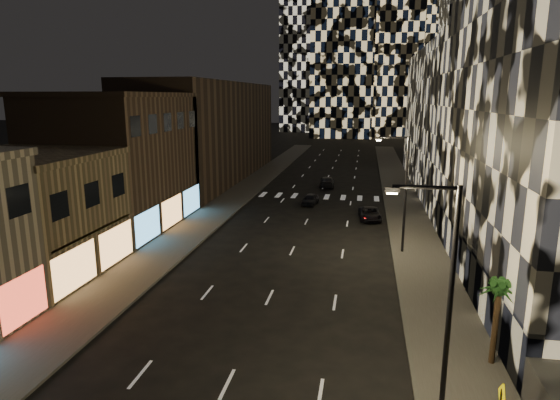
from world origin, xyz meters
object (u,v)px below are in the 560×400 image
at_px(streetlight_far, 403,186).
at_px(car_dark_oncoming, 327,182).
at_px(palm_tree, 499,294).
at_px(car_dark_midlane, 310,199).
at_px(streetlight_near, 444,291).
at_px(car_dark_rightlane, 370,214).

relative_size(streetlight_far, car_dark_oncoming, 1.90).
height_order(car_dark_oncoming, palm_tree, palm_tree).
distance_m(car_dark_midlane, palm_tree, 33.27).
xyz_separation_m(streetlight_near, car_dark_rightlane, (-2.23, 29.94, -4.75)).
height_order(car_dark_rightlane, palm_tree, palm_tree).
bearing_deg(streetlight_far, car_dark_oncoming, 106.48).
bearing_deg(car_dark_midlane, car_dark_oncoming, 92.08).
bearing_deg(car_dark_rightlane, streetlight_far, -82.52).
bearing_deg(streetlight_far, streetlight_near, -90.00).
xyz_separation_m(car_dark_midlane, car_dark_rightlane, (6.63, -5.52, -0.01)).
distance_m(car_dark_midlane, car_dark_oncoming, 11.13).
xyz_separation_m(car_dark_oncoming, palm_tree, (11.00, -41.98, 2.81)).
relative_size(streetlight_far, car_dark_rightlane, 2.06).
bearing_deg(palm_tree, car_dark_oncoming, 104.68).
bearing_deg(streetlight_near, car_dark_oncoming, 99.58).
height_order(car_dark_oncoming, car_dark_rightlane, car_dark_oncoming).
distance_m(car_dark_midlane, car_dark_rightlane, 8.63).
relative_size(streetlight_near, car_dark_oncoming, 1.90).
bearing_deg(car_dark_rightlane, streetlight_near, -90.91).
relative_size(streetlight_near, palm_tree, 2.21).
distance_m(streetlight_near, car_dark_rightlane, 30.39).
bearing_deg(car_dark_oncoming, streetlight_near, 96.87).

